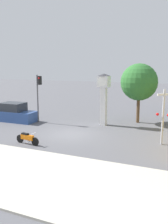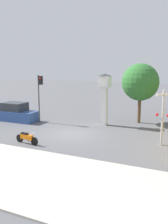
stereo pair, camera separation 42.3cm
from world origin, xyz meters
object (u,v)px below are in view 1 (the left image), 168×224
Objects in this scene: traffic_light at (39,90)px; street_tree at (139,82)px; railroad_crossing_signal at (163,115)px; clock_tower at (104,91)px; motorcycle at (27,138)px; parked_car at (15,113)px.

street_tree is at bearing 23.55° from traffic_light.
traffic_light reaches higher than railroad_crossing_signal.
motorcycle is at bearing -111.33° from clock_tower.
parked_car is (-13.93, 1.84, -1.32)m from railroad_crossing_signal.
traffic_light is (-2.95, 5.96, 2.65)m from motorcycle.
railroad_crossing_signal is (8.45, 3.64, 1.66)m from motorcycle.
parked_car is at bearing -169.14° from traffic_light.
clock_tower reaches higher than parked_car.
clock_tower is at bearing 12.30° from parked_car.
traffic_light is 11.68m from railroad_crossing_signal.
motorcycle is 8.42m from clock_tower.
clock_tower reaches higher than traffic_light.
traffic_light is 1.06× the size of parked_car.
street_tree is (5.58, 9.68, 3.39)m from motorcycle.
traffic_light is (-5.86, -1.49, 0.00)m from clock_tower.
clock_tower is 1.09× the size of parked_car.
railroad_crossing_signal is 6.91m from street_tree.
railroad_crossing_signal is 0.90× the size of parked_car.
traffic_light is at bearing 168.48° from railroad_crossing_signal.
clock_tower is at bearing 75.33° from motorcycle.
clock_tower is (2.91, 7.45, 2.65)m from motorcycle.
motorcycle is 9.35m from railroad_crossing_signal.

